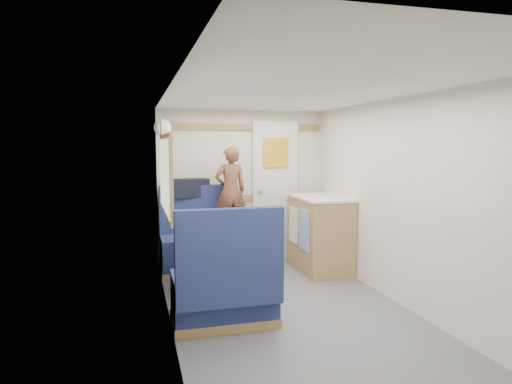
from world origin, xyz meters
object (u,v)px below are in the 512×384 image
object	(u,v)px
dome_light	(163,128)
orange_fruit	(226,223)
wine_glass	(204,214)
beer_glass	(218,221)
tumbler_left	(193,226)
duffel_bag	(189,188)
bread_loaf	(226,216)
bench_near	(225,292)
tray	(223,227)
person	(230,191)
tumbler_mid	(199,219)
pepper_grinder	(210,222)
bench_far	(198,248)
galley_counter	(320,233)
cheese_block	(213,228)
dinette_table	(209,241)

from	to	relation	value
dome_light	orange_fruit	world-z (taller)	dome_light
wine_glass	dome_light	bearing A→B (deg)	114.03
beer_glass	orange_fruit	bearing A→B (deg)	-79.07
tumbler_left	duffel_bag	bearing A→B (deg)	84.64
dome_light	bread_loaf	size ratio (longest dim) A/B	0.76
bench_near	tray	distance (m)	0.82
person	tumbler_mid	bearing A→B (deg)	48.34
beer_glass	pepper_grinder	size ratio (longest dim) A/B	1.03
bench_far	galley_counter	distance (m)	1.51
bench_far	cheese_block	distance (m)	1.28
bench_far	pepper_grinder	xyz separation A→B (m)	(0.01, -0.86, 0.46)
bench_far	dome_light	xyz separation A→B (m)	(-0.39, -0.01, 1.45)
person	duffel_bag	distance (m)	0.55
bench_near	pepper_grinder	distance (m)	0.98
galley_counter	tumbler_mid	world-z (taller)	galley_counter
tumbler_mid	bread_loaf	size ratio (longest dim) A/B	0.39
bench_near	pepper_grinder	world-z (taller)	bench_near
duffel_bag	tumbler_mid	world-z (taller)	duffel_bag
bench_near	duffel_bag	xyz separation A→B (m)	(-0.06, 1.98, 0.71)
bench_near	bench_far	bearing A→B (deg)	90.00
tumbler_mid	wine_glass	bearing A→B (deg)	-61.43
duffel_bag	bread_loaf	size ratio (longest dim) A/B	1.80
beer_glass	pepper_grinder	distance (m)	0.09
bench_near	galley_counter	distance (m)	2.04
person	tumbler_mid	size ratio (longest dim) A/B	10.73
person	beer_glass	distance (m)	0.91
tumbler_left	galley_counter	bearing A→B (deg)	25.95
bench_near	bread_loaf	size ratio (longest dim) A/B	4.00
dinette_table	dome_light	distance (m)	1.51
bench_near	wine_glass	world-z (taller)	bench_near
dinette_table	pepper_grinder	world-z (taller)	pepper_grinder
galley_counter	orange_fruit	bearing A→B (deg)	-150.77
dinette_table	person	xyz separation A→B (m)	(0.41, 0.85, 0.43)
dinette_table	cheese_block	xyz separation A→B (m)	(-0.01, -0.33, 0.19)
person	bench_far	bearing A→B (deg)	-9.29
galley_counter	cheese_block	world-z (taller)	galley_counter
tumbler_left	dinette_table	bearing A→B (deg)	53.27
bench_near	pepper_grinder	size ratio (longest dim) A/B	11.69
galley_counter	bread_loaf	size ratio (longest dim) A/B	3.50
dinette_table	bench_near	bearing A→B (deg)	-90.00
dinette_table	tumbler_mid	distance (m)	0.26
bench_far	tumbler_left	size ratio (longest dim) A/B	9.02
bench_far	bench_near	bearing A→B (deg)	-90.00
bread_loaf	orange_fruit	bearing A→B (deg)	-100.82
dinette_table	beer_glass	size ratio (longest dim) A/B	9.94
bench_far	person	bearing A→B (deg)	-2.58
bench_near	tumbler_left	xyz separation A→B (m)	(-0.19, 0.61, 0.48)
tray	wine_glass	bearing A→B (deg)	123.23
bench_far	dinette_table	bearing A→B (deg)	-90.00
cheese_block	beer_glass	bearing A→B (deg)	71.78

